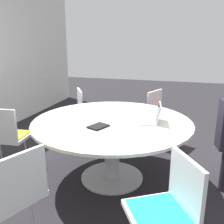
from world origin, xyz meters
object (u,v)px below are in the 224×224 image
object	(u,v)px
chair_3	(8,133)
laptop	(152,117)
chair_4	(14,190)
spiral_notebook	(98,126)
chair_1	(161,113)
chair_2	(88,110)
chair_5	(168,205)

from	to	relation	value
chair_3	laptop	size ratio (longest dim) A/B	2.61
chair_4	spiral_notebook	bearing A→B (deg)	1.85
chair_1	laptop	bearing A→B (deg)	23.17
chair_3	chair_2	bearing A→B (deg)	60.44
chair_2	laptop	bearing A→B (deg)	18.32
chair_3	spiral_notebook	size ratio (longest dim) A/B	3.45
laptop	chair_4	bearing A→B (deg)	-42.63
chair_1	spiral_notebook	world-z (taller)	chair_1
chair_3	chair_4	size ratio (longest dim) A/B	1.00
chair_5	chair_2	bearing A→B (deg)	3.17
chair_1	chair_3	size ratio (longest dim) A/B	1.00
chair_1	chair_4	xyz separation A→B (m)	(-2.47, 0.88, 0.00)
chair_1	spiral_notebook	size ratio (longest dim) A/B	3.45
chair_1	spiral_notebook	xyz separation A→B (m)	(-1.50, 0.53, 0.23)
chair_2	chair_4	distance (m)	2.34
chair_5	laptop	distance (m)	1.22
chair_1	chair_5	size ratio (longest dim) A/B	1.00
chair_2	laptop	distance (m)	1.59
chair_4	spiral_notebook	distance (m)	1.05
chair_2	laptop	size ratio (longest dim) A/B	2.61
chair_2	laptop	world-z (taller)	laptop
laptop	chair_3	bearing A→B (deg)	-89.70
chair_3	laptop	distance (m)	1.79
chair_3	chair_4	bearing A→B (deg)	-56.10
chair_1	chair_4	size ratio (longest dim) A/B	1.00
chair_2	spiral_notebook	distance (m)	1.53
chair_5	laptop	world-z (taller)	laptop
spiral_notebook	chair_2	bearing A→B (deg)	25.94
chair_4	laptop	xyz separation A→B (m)	(1.31, -0.88, 0.27)
chair_3	chair_4	world-z (taller)	same
chair_3	chair_4	xyz separation A→B (m)	(-1.03, -0.87, 0.00)
chair_1	laptop	xyz separation A→B (m)	(-1.16, 0.00, 0.27)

